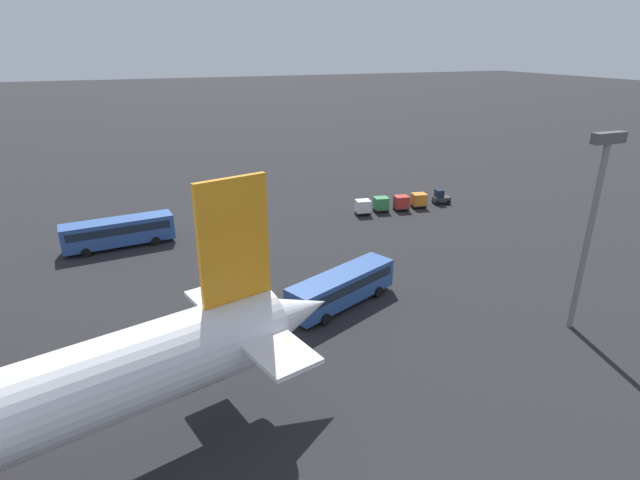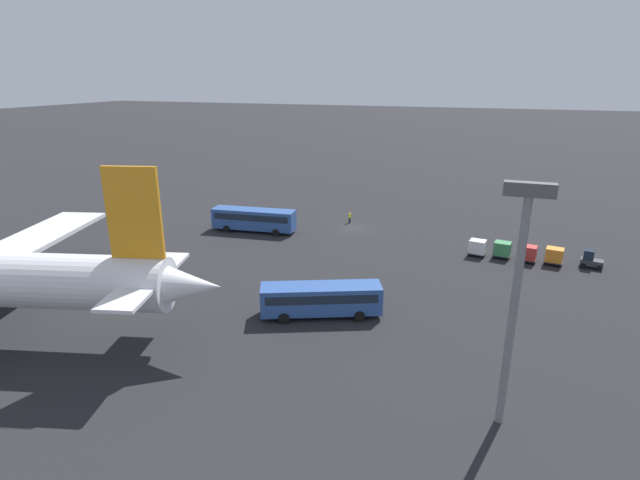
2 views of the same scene
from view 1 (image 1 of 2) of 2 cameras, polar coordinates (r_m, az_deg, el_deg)
The scene contains 10 objects.
ground_plane at distance 68.49m, azimuth -10.86°, elevation 2.65°, with size 600.00×600.00×0.00m, color #232326.
shuttle_bus_near at distance 61.00m, azimuth -22.06°, elevation 0.99°, with size 12.22×4.06×3.26m.
shuttle_bus_far at distance 44.13m, azimuth 2.51°, elevation -5.28°, with size 11.35×6.90×3.04m.
baggage_tug at distance 74.63m, azimuth 13.61°, elevation 4.76°, with size 2.57×1.95×2.10m.
worker_person at distance 70.34m, azimuth -12.48°, elevation 3.77°, with size 0.38×0.38×1.74m.
cargo_cart_orange at distance 72.03m, azimuth 11.23°, elevation 4.56°, with size 2.24×1.98×2.06m.
cargo_cart_red at distance 70.42m, azimuth 9.28°, elevation 4.30°, with size 2.24×1.98×2.06m.
cargo_cart_green at distance 69.40m, azimuth 7.00°, elevation 4.17°, with size 2.24×1.98×2.06m.
cargo_cart_white at distance 67.88m, azimuth 4.92°, elevation 3.85°, with size 2.24×1.98×2.06m.
light_pole at distance 42.89m, azimuth 28.74°, elevation 2.77°, with size 2.80×0.70×15.87m.
Camera 1 is at (11.49, 63.93, 21.73)m, focal length 28.00 mm.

